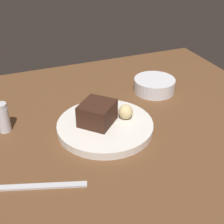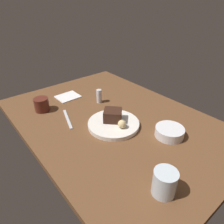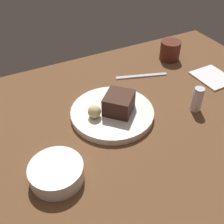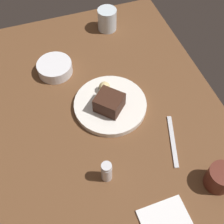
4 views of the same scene
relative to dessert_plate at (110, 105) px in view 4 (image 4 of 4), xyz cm
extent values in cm
cube|color=brown|center=(-5.20, 3.92, -2.54)|extent=(120.00, 84.00, 3.00)
cylinder|color=white|center=(0.00, 0.00, 0.00)|extent=(25.35, 25.35, 2.08)
cube|color=#381E14|center=(-1.77, 0.92, 3.90)|extent=(11.67, 11.67, 5.73)
sphere|color=#DBC184|center=(5.91, 0.16, 3.02)|extent=(3.95, 3.95, 3.95)
cylinder|color=silver|center=(-24.62, 9.34, 2.41)|extent=(3.22, 3.22, 6.89)
cylinder|color=silver|center=(-24.62, 9.34, 6.45)|extent=(3.06, 3.06, 1.20)
cylinder|color=silver|center=(40.35, -12.16, 3.58)|extent=(8.00, 8.00, 9.25)
cylinder|color=silver|center=(22.49, 14.62, 1.12)|extent=(13.15, 13.15, 4.32)
cylinder|color=#562319|center=(-36.78, -20.99, 2.69)|extent=(7.92, 7.92, 7.46)
cube|color=silver|center=(-19.73, -14.77, -0.79)|extent=(18.51, 7.19, 0.50)
cube|color=white|center=(-42.50, -1.98, -0.74)|extent=(11.83, 13.78, 0.60)
camera|label=1|loc=(-23.41, -63.60, 45.88)|focal=49.70mm
camera|label=2|loc=(64.47, -53.92, 57.18)|focal=32.94mm
camera|label=3|loc=(29.33, 56.91, 54.15)|focal=44.01mm
camera|label=4|loc=(-58.45, 19.16, 83.21)|focal=47.51mm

